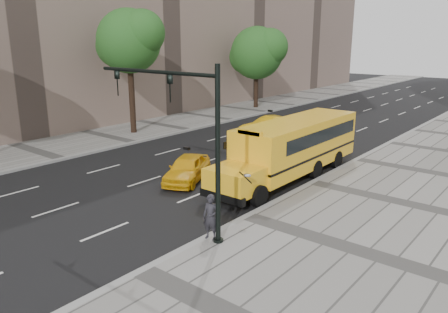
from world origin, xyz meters
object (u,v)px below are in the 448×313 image
Objects in this scene: tree_c at (258,52)px; traffic_signal at (187,129)px; school_bus at (295,144)px; taxi_far at (270,127)px; taxi_near at (187,169)px; tree_b at (130,41)px; pedestrian at (211,217)px.

tree_c is 30.87m from traffic_signal.
school_bus is 2.45× the size of taxi_far.
school_bus is 2.90× the size of taxi_near.
taxi_far is (8.72, 5.63, -6.22)m from tree_b.
tree_b is 20.46m from pedestrian.
school_bus reaches higher than taxi_near.
taxi_near is 11.57m from taxi_far.
taxi_far is at bearing 103.74° from pedestrian.
tree_b is 2.33× the size of taxi_near.
pedestrian is at bearing -31.59° from tree_b.
traffic_signal reaches higher than school_bus.
tree_c is 23.51m from school_bus.
traffic_signal reaches higher than pedestrian.
traffic_signal is (-1.05, -0.01, 3.10)m from pedestrian.
tree_c is at bearing 130.03° from school_bus.
tree_b is at bearing -90.04° from tree_c.
taxi_near is 2.37× the size of pedestrian.
tree_c is 1.77× the size of taxi_far.
tree_c is 1.31× the size of traffic_signal.
taxi_near is at bearing -131.69° from school_bus.
tree_b is 5.53× the size of pedestrian.
taxi_far is (-6.19, 7.04, -0.99)m from school_bus.
tree_b reaches higher than school_bus.
tree_c reaches higher than school_bus.
tree_c is 31.72m from pedestrian.
tree_b reaches higher than traffic_signal.
pedestrian is (16.64, -26.57, -4.77)m from tree_c.
traffic_signal is (15.59, -26.59, -1.67)m from tree_c.
tree_b is 1.97× the size of taxi_far.
traffic_signal is at bearing -70.13° from taxi_near.
taxi_near is 7.19m from pedestrian.
taxi_near is at bearing 127.83° from pedestrian.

